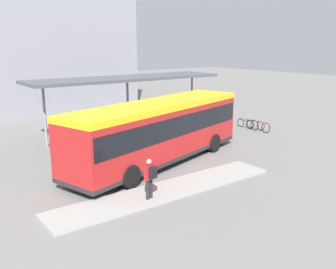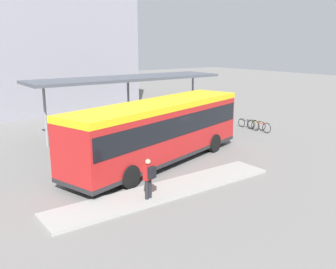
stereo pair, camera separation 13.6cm
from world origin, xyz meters
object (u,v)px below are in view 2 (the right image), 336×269
(bicycle_red, at_px, (261,127))
(city_bus, at_px, (159,128))
(bicycle_yellow, at_px, (256,125))
(pedestrian_waiting, at_px, (149,176))
(bicycle_black, at_px, (246,124))

(bicycle_red, bearing_deg, city_bus, -81.96)
(city_bus, height_order, bicycle_yellow, city_bus)
(pedestrian_waiting, height_order, bicycle_black, pedestrian_waiting)
(pedestrian_waiting, relative_size, bicycle_red, 0.94)
(bicycle_red, height_order, bicycle_yellow, bicycle_red)
(pedestrian_waiting, bearing_deg, bicycle_black, -78.30)
(bicycle_red, bearing_deg, pedestrian_waiting, -68.57)
(city_bus, height_order, pedestrian_waiting, city_bus)
(pedestrian_waiting, xyz_separation_m, bicycle_yellow, (13.42, 6.12, -0.72))
(city_bus, xyz_separation_m, bicycle_yellow, (10.26, 2.31, -1.54))
(bicycle_yellow, bearing_deg, bicycle_red, -33.91)
(city_bus, bearing_deg, bicycle_yellow, -3.55)
(bicycle_red, distance_m, bicycle_yellow, 0.82)
(pedestrian_waiting, xyz_separation_m, bicycle_red, (13.04, 5.39, -0.68))
(city_bus, bearing_deg, pedestrian_waiting, -145.86)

